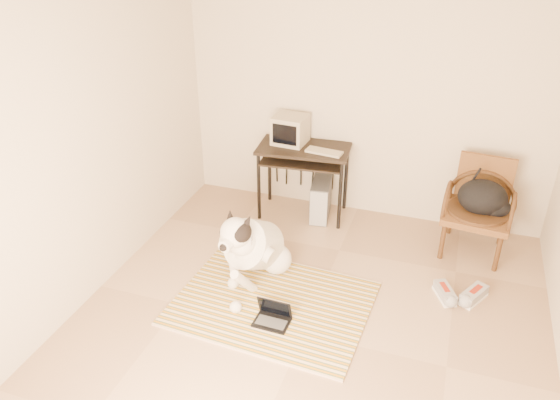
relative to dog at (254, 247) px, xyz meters
The scene contains 14 objects.
floor 0.96m from the dog, 41.82° to the right, with size 4.50×4.50×0.00m, color tan.
wall_back 2.04m from the dog, 67.90° to the left, with size 4.50×4.50×0.00m, color beige.
wall_left 1.77m from the dog, 155.73° to the right, with size 4.50×4.50×0.00m, color beige.
rug 0.55m from the dog, 47.76° to the right, with size 1.78×1.40×0.02m.
dog is the anchor object (origin of this frame).
laptop 0.73m from the dog, 55.49° to the right, with size 0.31×0.23×0.21m.
computer_desk 1.38m from the dog, 86.62° to the left, with size 1.05×0.64×0.83m.
crt_monitor 1.55m from the dog, 94.19° to the left, with size 0.37×0.36×0.31m.
desk_keyboard 1.39m from the dog, 75.39° to the left, with size 0.39×0.14×0.03m, color tan.
pc_tower 1.37m from the dog, 77.49° to the left, with size 0.26×0.50×0.44m.
rattan_chair 2.32m from the dog, 31.69° to the left, with size 0.69×0.67×0.97m.
backpack 2.34m from the dog, 30.41° to the left, with size 0.52×0.40×0.36m.
sneaker_left 1.81m from the dog, ahead, with size 0.24×0.32×0.10m.
sneaker_right 2.06m from the dog, ahead, with size 0.27×0.35×0.11m.
Camera 1 is at (0.94, -3.37, 3.20)m, focal length 35.00 mm.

